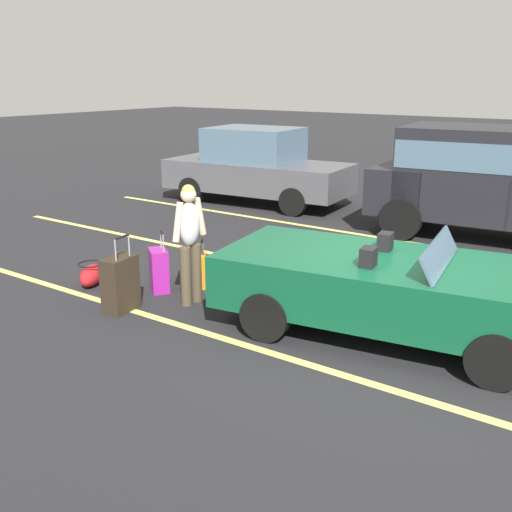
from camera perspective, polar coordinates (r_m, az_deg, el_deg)
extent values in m
plane|color=black|center=(7.50, 12.55, -7.26)|extent=(80.00, 80.00, 0.00)
cube|color=#EAE066|center=(6.45, 8.10, -11.15)|extent=(18.00, 0.12, 0.01)
cube|color=#EAE066|center=(8.76, 16.22, -3.97)|extent=(18.00, 0.12, 0.01)
cube|color=#EAE066|center=(11.24, 20.78, 0.18)|extent=(18.00, 0.12, 0.01)
cube|color=#0F4C2D|center=(7.27, 12.85, -2.79)|extent=(4.32, 2.35, 0.64)
cube|color=slate|center=(7.04, 17.14, 0.24)|extent=(0.41, 1.56, 0.31)
cube|color=black|center=(7.53, 12.24, 1.37)|extent=(0.19, 0.24, 0.22)
cube|color=black|center=(6.84, 10.67, -0.10)|extent=(0.19, 0.24, 0.22)
cylinder|color=black|center=(7.98, 23.04, -4.42)|extent=(0.63, 0.31, 0.60)
cylinder|color=black|center=(6.48, 21.95, -9.18)|extent=(0.63, 0.31, 0.60)
cylinder|color=black|center=(8.46, 5.70, -1.94)|extent=(0.63, 0.31, 0.60)
cylinder|color=black|center=(7.06, 0.96, -5.74)|extent=(0.63, 0.31, 0.60)
cube|color=#2D2319|center=(8.09, -12.83, -2.64)|extent=(0.33, 0.51, 0.74)
cube|color=black|center=(8.21, -13.60, -2.83)|extent=(0.06, 0.38, 0.41)
cylinder|color=gray|center=(7.80, -13.28, 0.54)|extent=(0.02, 0.02, 0.29)
cylinder|color=gray|center=(7.99, -12.04, 1.01)|extent=(0.02, 0.02, 0.29)
cylinder|color=black|center=(7.86, -12.72, 1.78)|extent=(0.06, 0.27, 0.03)
sphere|color=black|center=(8.03, -12.89, -5.46)|extent=(0.04, 0.04, 0.04)
sphere|color=black|center=(8.27, -11.36, -4.71)|extent=(0.04, 0.04, 0.04)
cube|color=#991E8C|center=(8.75, -9.25, -1.35)|extent=(0.46, 0.43, 0.62)
cylinder|color=gray|center=(8.53, -8.84, 1.24)|extent=(0.03, 0.03, 0.25)
cylinder|color=gray|center=(8.74, -9.07, 1.61)|extent=(0.03, 0.03, 0.25)
cylinder|color=black|center=(8.61, -8.99, 2.22)|extent=(0.19, 0.16, 0.03)
sphere|color=black|center=(8.73, -8.44, -3.38)|extent=(0.04, 0.04, 0.04)
sphere|color=black|center=(8.99, -8.74, -2.79)|extent=(0.04, 0.04, 0.04)
cube|color=orange|center=(8.87, -5.46, -1.37)|extent=(0.36, 0.39, 0.50)
cylinder|color=gray|center=(8.67, -5.20, 0.64)|extent=(0.03, 0.03, 0.20)
cylinder|color=gray|center=(8.85, -5.12, 0.98)|extent=(0.03, 0.03, 0.20)
cylinder|color=black|center=(8.74, -5.18, 1.45)|extent=(0.13, 0.17, 0.03)
sphere|color=black|center=(8.83, -4.99, -3.03)|extent=(0.04, 0.04, 0.04)
sphere|color=black|center=(9.05, -4.89, -2.52)|extent=(0.04, 0.04, 0.04)
ellipsoid|color=red|center=(9.26, -15.42, -1.78)|extent=(0.59, 0.70, 0.30)
torus|color=black|center=(9.20, -15.51, -0.72)|extent=(0.51, 0.51, 0.02)
cylinder|color=#4C3F2D|center=(8.25, -5.73, -1.61)|extent=(0.16, 0.16, 0.82)
cylinder|color=#4C3F2D|center=(8.12, -6.72, -1.95)|extent=(0.16, 0.16, 0.82)
ellipsoid|color=silver|center=(7.99, -6.38, 3.05)|extent=(0.24, 0.34, 0.60)
sphere|color=beige|center=(7.91, -6.48, 5.83)|extent=(0.21, 0.21, 0.21)
sphere|color=tan|center=(7.90, -6.49, 6.17)|extent=(0.18, 0.18, 0.18)
cylinder|color=beige|center=(8.12, -5.37, 3.78)|extent=(0.10, 0.20, 0.53)
cylinder|color=beige|center=(7.84, -7.47, 3.24)|extent=(0.10, 0.20, 0.53)
cube|color=black|center=(12.53, 14.03, 6.41)|extent=(1.28, 2.00, 0.90)
cube|color=black|center=(12.23, 18.92, 7.67)|extent=(2.27, 2.09, 1.70)
cube|color=slate|center=(12.19, 19.09, 9.44)|extent=(2.23, 2.11, 0.51)
cylinder|color=black|center=(11.71, 13.69, 3.48)|extent=(0.82, 0.36, 0.80)
cylinder|color=black|center=(13.42, 15.86, 4.98)|extent=(0.82, 0.36, 0.80)
cube|color=#4C4C51|center=(14.67, 0.15, 7.66)|extent=(4.64, 2.18, 0.70)
cube|color=slate|center=(14.62, -0.19, 10.60)|extent=(2.23, 1.80, 0.80)
cylinder|color=black|center=(14.84, 6.46, 6.29)|extent=(0.66, 0.27, 0.64)
cylinder|color=black|center=(13.37, 3.59, 5.20)|extent=(0.66, 0.27, 0.64)
cylinder|color=black|center=(16.14, -2.71, 7.23)|extent=(0.66, 0.27, 0.64)
cylinder|color=black|center=(14.80, -6.18, 6.27)|extent=(0.66, 0.27, 0.64)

